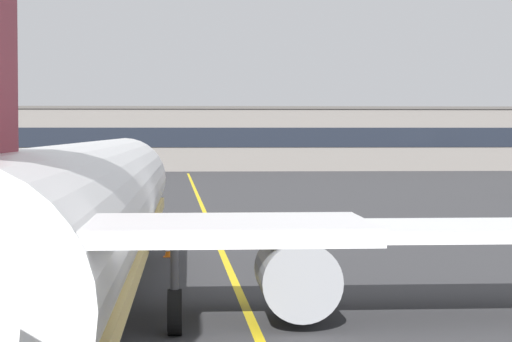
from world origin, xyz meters
TOP-DOWN VIEW (x-y plane):
  - taxiway_centreline at (0.00, 30.00)m, footprint 5.39×179.94m
  - airliner_foreground at (-4.35, 11.31)m, footprint 32.04×41.43m
  - safety_cone_by_nose_gear at (-2.46, 27.39)m, footprint 0.44×0.44m
  - terminal_building at (2.44, 132.70)m, footprint 134.92×12.40m

SIDE VIEW (x-z plane):
  - taxiway_centreline at x=0.00m, z-range 0.00..0.01m
  - safety_cone_by_nose_gear at x=-2.46m, z-range -0.02..0.53m
  - airliner_foreground at x=-4.35m, z-range -2.46..9.19m
  - terminal_building at x=2.44m, z-range 0.01..9.35m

